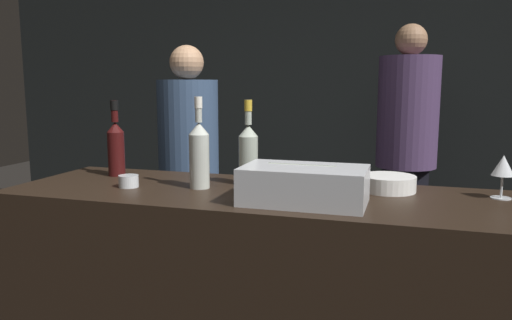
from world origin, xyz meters
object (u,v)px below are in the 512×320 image
(red_wine_bottle_black_foil, at_px, (116,145))
(bowl_white, at_px, (388,183))
(white_wine_bottle, at_px, (199,152))
(candle_votive, at_px, (129,181))
(rose_wine_bottle, at_px, (248,152))
(wine_glass, at_px, (503,167))
(person_blond_tee, at_px, (189,163))
(ice_bin_with_bottles, at_px, (304,184))
(person_in_hoodie, at_px, (406,143))

(red_wine_bottle_black_foil, bearing_deg, bowl_white, 1.09)
(white_wine_bottle, bearing_deg, candle_votive, -166.12)
(bowl_white, bearing_deg, candle_votive, -166.95)
(bowl_white, xyz_separation_m, white_wine_bottle, (-0.73, -0.16, 0.11))
(rose_wine_bottle, bearing_deg, wine_glass, 1.82)
(red_wine_bottle_black_foil, xyz_separation_m, white_wine_bottle, (0.47, -0.14, 0.01))
(wine_glass, height_order, white_wine_bottle, white_wine_bottle)
(red_wine_bottle_black_foil, bearing_deg, candle_votive, -48.15)
(rose_wine_bottle, bearing_deg, bowl_white, 4.42)
(wine_glass, xyz_separation_m, person_blond_tee, (-1.65, 0.88, -0.19))
(bowl_white, height_order, candle_votive, bowl_white)
(ice_bin_with_bottles, relative_size, white_wine_bottle, 1.18)
(red_wine_bottle_black_foil, height_order, person_in_hoodie, person_in_hoodie)
(bowl_white, bearing_deg, white_wine_bottle, -167.27)
(candle_votive, xyz_separation_m, red_wine_bottle_black_foil, (-0.19, 0.21, 0.12))
(white_wine_bottle, xyz_separation_m, person_blond_tee, (-0.52, 1.03, -0.22))
(rose_wine_bottle, xyz_separation_m, red_wine_bottle_black_foil, (-0.64, 0.02, 0.00))
(wine_glass, height_order, candle_votive, wine_glass)
(person_blond_tee, bearing_deg, white_wine_bottle, 32.44)
(ice_bin_with_bottles, height_order, candle_votive, ice_bin_with_bottles)
(candle_votive, bearing_deg, red_wine_bottle_black_foil, 131.85)
(person_in_hoodie, relative_size, person_blond_tee, 1.10)
(rose_wine_bottle, bearing_deg, white_wine_bottle, -144.02)
(ice_bin_with_bottles, xyz_separation_m, person_in_hoodie, (0.33, 1.86, -0.05))
(bowl_white, height_order, wine_glass, wine_glass)
(ice_bin_with_bottles, relative_size, bowl_white, 2.03)
(bowl_white, xyz_separation_m, red_wine_bottle_black_foil, (-1.20, -0.02, 0.11))
(rose_wine_bottle, height_order, red_wine_bottle_black_foil, rose_wine_bottle)
(rose_wine_bottle, relative_size, red_wine_bottle_black_foil, 1.03)
(person_in_hoodie, distance_m, person_blond_tee, 1.49)
(rose_wine_bottle, distance_m, red_wine_bottle_black_foil, 0.64)
(person_blond_tee, bearing_deg, wine_glass, 67.49)
(rose_wine_bottle, height_order, white_wine_bottle, white_wine_bottle)
(bowl_white, distance_m, rose_wine_bottle, 0.57)
(ice_bin_with_bottles, height_order, wine_glass, wine_glass)
(rose_wine_bottle, xyz_separation_m, person_in_hoodie, (0.62, 1.60, -0.12))
(wine_glass, relative_size, rose_wine_bottle, 0.46)
(ice_bin_with_bottles, height_order, white_wine_bottle, white_wine_bottle)
(bowl_white, distance_m, white_wine_bottle, 0.75)
(wine_glass, distance_m, white_wine_bottle, 1.14)
(candle_votive, bearing_deg, ice_bin_with_bottles, -4.68)
(ice_bin_with_bottles, bearing_deg, candle_votive, 175.32)
(ice_bin_with_bottles, bearing_deg, person_blond_tee, 130.25)
(bowl_white, bearing_deg, wine_glass, -1.83)
(wine_glass, bearing_deg, rose_wine_bottle, -178.18)
(ice_bin_with_bottles, distance_m, person_blond_tee, 1.52)
(wine_glass, distance_m, candle_votive, 1.43)
(ice_bin_with_bottles, xyz_separation_m, candle_votive, (-0.74, 0.06, -0.04))
(person_blond_tee, bearing_deg, person_in_hoodie, 123.49)
(white_wine_bottle, bearing_deg, bowl_white, 12.73)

